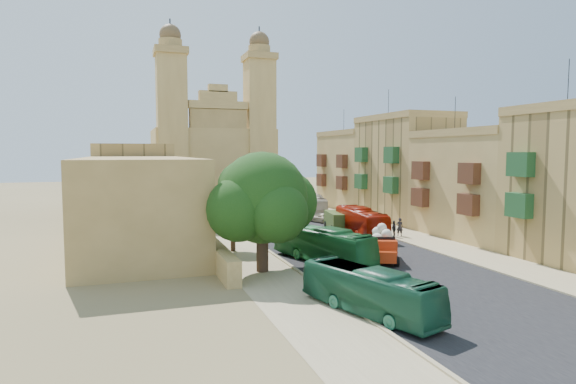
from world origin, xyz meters
TOP-DOWN VIEW (x-y plane):
  - ground at (0.00, 0.00)m, footprint 260.00×260.00m
  - road_surface at (0.00, 30.00)m, footprint 14.00×140.00m
  - sidewalk_east at (9.50, 30.00)m, footprint 5.00×140.00m
  - sidewalk_west at (-9.50, 30.00)m, footprint 5.00×140.00m
  - kerb_east at (7.00, 30.00)m, footprint 0.25×140.00m
  - kerb_west at (-7.00, 30.00)m, footprint 0.25×140.00m
  - townhouse_b at (15.95, 11.00)m, footprint 9.00×14.00m
  - townhouse_c at (15.95, 25.00)m, footprint 9.00×14.00m
  - townhouse_d at (15.95, 39.00)m, footprint 9.00×14.00m
  - west_wall at (-12.50, 20.00)m, footprint 1.00×40.00m
  - west_building_low at (-18.00, 18.00)m, footprint 10.00×28.00m
  - west_building_mid at (-18.00, 44.00)m, footprint 10.00×22.00m
  - church at (-0.00, 78.61)m, footprint 28.00×22.50m
  - ficus_tree at (-9.42, 4.01)m, footprint 8.97×8.25m
  - street_tree_a at (-10.00, 12.00)m, footprint 3.23×3.23m
  - street_tree_b at (-10.00, 24.00)m, footprint 2.97×2.97m
  - street_tree_c at (-10.00, 36.00)m, footprint 3.03×3.03m
  - street_tree_d at (-10.00, 48.00)m, footprint 2.97×2.97m
  - red_truck at (0.80, 4.17)m, footprint 3.74×5.45m
  - olive_pickup at (4.00, 20.00)m, footprint 3.01×5.23m
  - bus_green_south at (-6.50, -7.00)m, footprint 4.82×9.36m
  - bus_green_north at (-4.00, 5.46)m, footprint 5.64×10.40m
  - bus_red_east at (4.78, 15.75)m, footprint 3.75×10.79m
  - bus_cream_east at (6.50, 33.16)m, footprint 4.84×10.29m
  - car_blue_a at (-2.22, 12.62)m, footprint 2.43×4.35m
  - car_white_a at (-4.90, 27.10)m, footprint 2.60×4.64m
  - car_cream at (4.54, 25.91)m, footprint 3.21×4.58m
  - car_dkblue at (-4.68, 43.35)m, footprint 3.34×5.19m
  - car_white_b at (1.41, 37.86)m, footprint 1.71×3.40m
  - car_blue_b at (-3.11, 51.13)m, footprint 1.69×3.46m
  - pedestrian_a at (8.42, 13.89)m, footprint 0.82×0.65m
  - pedestrian_c at (7.61, 13.71)m, footprint 0.61×1.08m

SIDE VIEW (x-z plane):
  - ground at x=0.00m, z-range 0.00..0.00m
  - road_surface at x=0.00m, z-range 0.00..0.01m
  - sidewalk_east at x=9.50m, z-range 0.00..0.01m
  - sidewalk_west at x=-9.50m, z-range 0.00..0.01m
  - kerb_east at x=7.00m, z-range 0.00..0.12m
  - kerb_west at x=-7.00m, z-range 0.00..0.12m
  - car_blue_b at x=-3.11m, z-range 0.00..1.09m
  - car_white_b at x=1.41m, z-range 0.00..1.11m
  - car_cream at x=4.54m, z-range 0.00..1.16m
  - car_dkblue at x=-4.68m, z-range 0.00..1.40m
  - car_blue_a at x=-2.22m, z-range 0.00..1.40m
  - car_white_a at x=-4.90m, z-range 0.00..1.45m
  - pedestrian_c at x=7.61m, z-range 0.00..1.74m
  - west_wall at x=-12.50m, z-range 0.00..1.80m
  - pedestrian_a at x=8.42m, z-range 0.00..1.96m
  - olive_pickup at x=4.00m, z-range -0.02..2.01m
  - bus_green_south at x=-6.50m, z-range 0.00..2.55m
  - red_truck at x=0.80m, z-range -0.18..2.84m
  - bus_cream_east at x=6.50m, z-range 0.00..2.79m
  - bus_green_north at x=-4.00m, z-range 0.00..2.84m
  - bus_red_east at x=4.78m, z-range 0.00..2.94m
  - street_tree_d at x=-10.00m, z-range 0.77..5.33m
  - street_tree_b at x=-10.00m, z-range 0.77..5.33m
  - street_tree_c at x=-10.00m, z-range 0.78..5.45m
  - street_tree_a at x=-10.00m, z-range 0.84..5.81m
  - west_building_low at x=-18.00m, z-range 0.00..8.40m
  - west_building_mid at x=-18.00m, z-range 0.00..10.00m
  - ficus_tree at x=-9.42m, z-range 0.82..9.78m
  - townhouse_b at x=15.95m, z-range -1.79..13.11m
  - townhouse_d at x=15.95m, z-range -1.79..14.11m
  - townhouse_c at x=15.95m, z-range -1.79..15.61m
  - church at x=0.00m, z-range -8.63..27.67m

